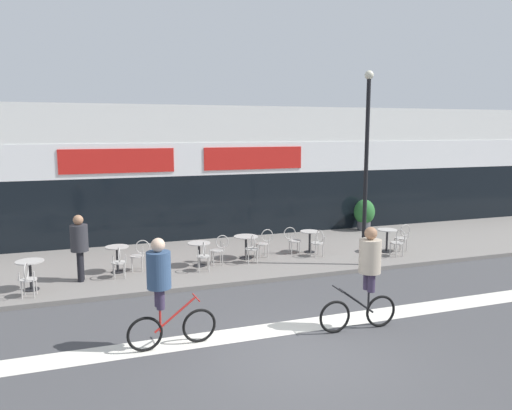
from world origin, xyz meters
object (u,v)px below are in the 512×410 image
at_px(cafe_chair_3_near, 252,247).
at_px(cafe_chair_5_side, 403,236).
at_px(cafe_chair_1_side, 139,253).
at_px(cafe_chair_5_near, 398,241).
at_px(bistro_table_1, 117,254).
at_px(cafe_chair_0_near, 28,277).
at_px(planter_pot, 364,214).
at_px(bistro_table_5, 387,236).
at_px(lamp_post, 366,156).
at_px(cafe_chair_2_near, 204,254).
at_px(cafe_chair_4_side, 292,238).
at_px(bistro_table_0, 30,269).
at_px(bistro_table_4, 310,237).
at_px(cafe_chair_1_near, 119,260).
at_px(cafe_chair_4_near, 318,241).
at_px(bistro_table_2, 199,249).
at_px(cafe_chair_2_side, 219,248).
at_px(cafe_chair_3_side, 264,241).
at_px(bistro_table_3, 246,242).
at_px(pedestrian_near_end, 79,242).
at_px(cyclist_0, 367,270).

xyz_separation_m(cafe_chair_3_near, cafe_chair_5_side, (5.34, -0.17, 0.00)).
xyz_separation_m(cafe_chair_1_side, cafe_chair_5_near, (8.08, -1.16, 0.00)).
relative_size(bistro_table_1, cafe_chair_3_near, 0.85).
distance_m(cafe_chair_0_near, planter_pot, 12.99).
height_order(bistro_table_5, lamp_post, lamp_post).
distance_m(bistro_table_5, planter_pot, 3.72).
bearing_deg(cafe_chair_2_near, planter_pot, -57.53).
bearing_deg(cafe_chair_0_near, cafe_chair_4_side, -69.87).
xyz_separation_m(bistro_table_0, bistro_table_4, (8.46, 1.21, -0.04)).
height_order(cafe_chair_1_near, cafe_chair_1_side, same).
xyz_separation_m(cafe_chair_4_near, cafe_chair_5_near, (2.45, -0.84, 0.00)).
distance_m(bistro_table_1, cafe_chair_2_near, 2.48).
bearing_deg(bistro_table_2, cafe_chair_2_near, -90.78).
relative_size(bistro_table_4, cafe_chair_2_side, 0.80).
distance_m(cafe_chair_4_near, planter_pot, 4.95).
bearing_deg(lamp_post, cafe_chair_3_side, 143.04).
bearing_deg(cafe_chair_4_near, cafe_chair_3_side, 65.40).
distance_m(cafe_chair_3_near, cafe_chair_5_near, 4.79).
bearing_deg(cafe_chair_2_near, lamp_post, -93.97).
bearing_deg(cafe_chair_4_near, cafe_chair_3_near, 85.94).
xyz_separation_m(bistro_table_1, bistro_table_4, (6.25, 0.31, -0.03)).
distance_m(bistro_table_1, bistro_table_3, 3.99).
distance_m(cafe_chair_2_near, planter_pot, 8.46).
bearing_deg(cafe_chair_5_near, bistro_table_3, 65.54).
distance_m(bistro_table_2, cafe_chair_3_side, 2.27).
bearing_deg(cafe_chair_2_near, cafe_chair_3_side, -59.29).
xyz_separation_m(bistro_table_4, lamp_post, (0.87, -1.94, 2.78)).
distance_m(bistro_table_1, cafe_chair_2_side, 3.00).
bearing_deg(planter_pot, pedestrian_near_end, -162.54).
distance_m(lamp_post, pedestrian_near_end, 8.49).
relative_size(bistro_table_0, cafe_chair_1_near, 0.85).
xyz_separation_m(cafe_chair_1_near, cafe_chair_5_side, (9.32, 0.09, 0.00)).
relative_size(cyclist_0, pedestrian_near_end, 1.21).
relative_size(bistro_table_1, cafe_chair_1_near, 0.85).
bearing_deg(cafe_chair_4_side, bistro_table_4, 6.98).
xyz_separation_m(cafe_chair_2_side, pedestrian_near_end, (-4.00, -0.37, 0.56)).
bearing_deg(cafe_chair_2_side, cafe_chair_4_near, 178.92).
bearing_deg(cyclist_0, cafe_chair_2_side, -71.37).
xyz_separation_m(cafe_chair_0_near, cafe_chair_2_near, (4.59, 0.78, 0.00)).
bearing_deg(cafe_chair_1_side, lamp_post, 171.95).
height_order(bistro_table_1, bistro_table_3, bistro_table_1).
xyz_separation_m(cafe_chair_0_near, cafe_chair_1_side, (2.85, 1.52, 0.00)).
bearing_deg(bistro_table_5, cafe_chair_3_side, 168.96).
xyz_separation_m(cafe_chair_2_near, planter_pot, (7.61, 3.71, 0.16)).
bearing_deg(bistro_table_5, cafe_chair_2_side, 175.90).
bearing_deg(cafe_chair_1_near, cafe_chair_4_near, -89.19).
height_order(cafe_chair_2_near, cafe_chair_4_side, same).
relative_size(bistro_table_1, bistro_table_4, 1.06).
distance_m(bistro_table_0, cafe_chair_1_near, 2.23).
height_order(bistro_table_1, bistro_table_5, bistro_table_5).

